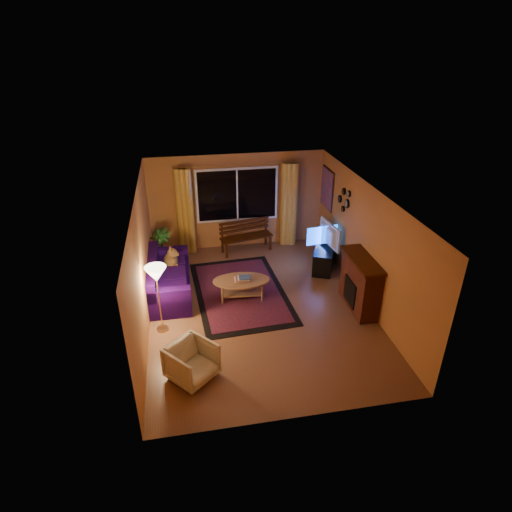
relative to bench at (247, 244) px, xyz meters
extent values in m
cube|color=brown|center=(-0.17, -2.59, -0.21)|extent=(4.50, 6.00, 0.02)
cube|color=white|center=(-0.17, -2.59, 2.31)|extent=(4.50, 6.00, 0.02)
cube|color=#C5793B|center=(-0.17, 0.42, 1.05)|extent=(4.50, 0.02, 2.50)
cube|color=#C5793B|center=(-2.43, -2.59, 1.05)|extent=(0.02, 6.00, 2.50)
cube|color=#C5793B|center=(2.09, -2.59, 1.05)|extent=(0.02, 6.00, 2.50)
cube|color=black|center=(-0.17, 0.35, 1.25)|extent=(2.00, 0.02, 1.30)
cylinder|color=#BF8C3F|center=(-0.17, 0.31, 2.05)|extent=(3.20, 0.03, 0.03)
cylinder|color=gold|center=(-1.52, 0.29, 0.92)|extent=(0.36, 0.36, 2.24)
cylinder|color=gold|center=(1.18, 0.29, 0.92)|extent=(0.36, 0.36, 2.24)
cube|color=#311303|center=(0.00, 0.00, 0.00)|extent=(1.42, 0.67, 0.41)
imported|color=#235B1E|center=(-2.17, -0.34, 0.26)|extent=(0.70, 0.70, 0.94)
cube|color=#1E0540|center=(-1.99, -1.71, 0.21)|extent=(0.90, 2.05, 0.83)
imported|color=beige|center=(-1.65, -4.45, 0.15)|extent=(0.95, 0.95, 0.72)
cylinder|color=#BF8C3F|center=(-2.16, -3.03, 0.49)|extent=(0.25, 0.25, 1.38)
cube|color=maroon|center=(-0.47, -1.97, -0.19)|extent=(2.10, 3.15, 0.02)
cylinder|color=#A16C45|center=(-0.47, -2.18, 0.02)|extent=(1.32, 1.32, 0.45)
cube|color=black|center=(1.76, -1.12, 0.07)|extent=(0.94, 1.38, 0.55)
imported|color=black|center=(1.76, -1.12, 0.63)|extent=(0.26, 1.00, 0.57)
cube|color=maroon|center=(1.88, -2.99, 0.35)|extent=(0.40, 1.20, 1.10)
cube|color=#D24631|center=(2.05, -0.14, 1.45)|extent=(0.04, 0.76, 0.96)
camera|label=1|loc=(-1.60, -9.97, 4.94)|focal=30.00mm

